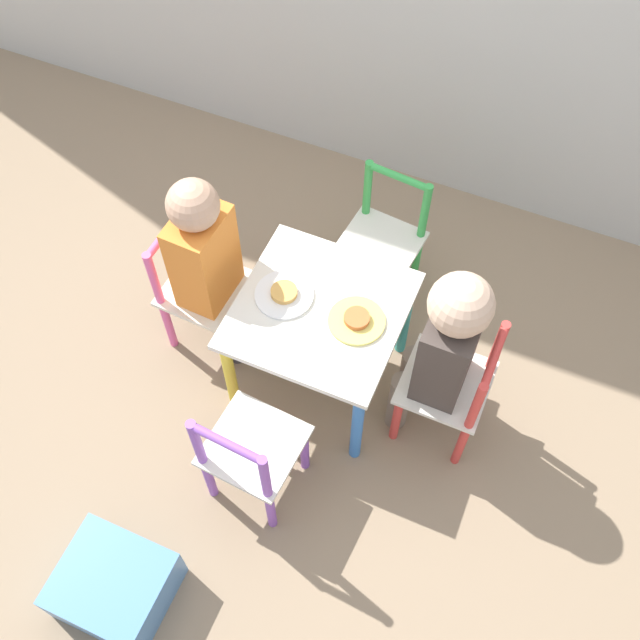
# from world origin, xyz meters

# --- Properties ---
(ground_plane) EXTENTS (6.00, 6.00, 0.00)m
(ground_plane) POSITION_xyz_m (0.00, 0.00, 0.00)
(ground_plane) COLOR #8C755B
(kids_table) EXTENTS (0.49, 0.49, 0.42)m
(kids_table) POSITION_xyz_m (0.00, 0.00, 0.35)
(kids_table) COLOR silver
(kids_table) RESTS_ON ground_plane
(chair_red) EXTENTS (0.26, 0.26, 0.51)m
(chair_red) POSITION_xyz_m (0.44, -0.00, 0.25)
(chair_red) COLOR silver
(chair_red) RESTS_ON ground_plane
(chair_pink) EXTENTS (0.27, 0.27, 0.51)m
(chair_pink) POSITION_xyz_m (-0.44, 0.02, 0.25)
(chair_pink) COLOR silver
(chair_pink) RESTS_ON ground_plane
(chair_green) EXTENTS (0.28, 0.28, 0.51)m
(chair_green) POSITION_xyz_m (0.04, 0.44, 0.25)
(chair_green) COLOR silver
(chair_green) RESTS_ON ground_plane
(chair_purple) EXTENTS (0.28, 0.28, 0.51)m
(chair_purple) POSITION_xyz_m (-0.03, -0.44, 0.25)
(chair_purple) COLOR silver
(chair_purple) RESTS_ON ground_plane
(child_right) EXTENTS (0.22, 0.20, 0.76)m
(child_right) POSITION_xyz_m (0.38, -0.00, 0.47)
(child_right) COLOR #7A6B5B
(child_right) RESTS_ON ground_plane
(child_left) EXTENTS (0.21, 0.21, 0.76)m
(child_left) POSITION_xyz_m (-0.38, 0.02, 0.45)
(child_left) COLOR #38383D
(child_left) RESTS_ON ground_plane
(plate_right) EXTENTS (0.17, 0.17, 0.03)m
(plate_right) POSITION_xyz_m (0.12, 0.00, 0.43)
(plate_right) COLOR #EADB66
(plate_right) RESTS_ON kids_table
(plate_left) EXTENTS (0.18, 0.18, 0.03)m
(plate_left) POSITION_xyz_m (-0.12, 0.00, 0.43)
(plate_left) COLOR white
(plate_left) RESTS_ON kids_table
(storage_bin) EXTENTS (0.30, 0.27, 0.17)m
(storage_bin) POSITION_xyz_m (-0.25, -0.89, 0.08)
(storage_bin) COLOR #4C7FB7
(storage_bin) RESTS_ON ground_plane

